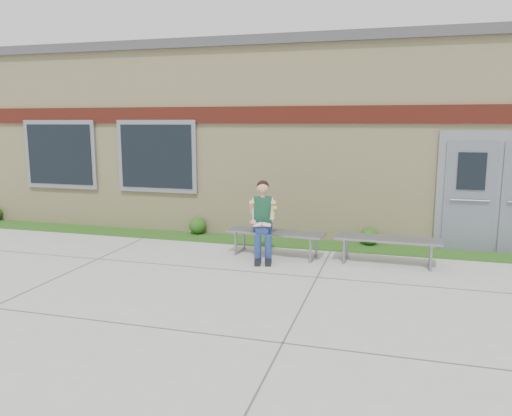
% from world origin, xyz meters
% --- Properties ---
extents(ground, '(80.00, 80.00, 0.00)m').
position_xyz_m(ground, '(0.00, 0.00, 0.00)').
color(ground, '#9E9E99').
rests_on(ground, ground).
extents(grass_strip, '(16.00, 0.80, 0.02)m').
position_xyz_m(grass_strip, '(0.00, 2.60, 0.01)').
color(grass_strip, '#284A13').
rests_on(grass_strip, ground).
extents(school_building, '(16.20, 6.22, 4.20)m').
position_xyz_m(school_building, '(-0.00, 5.99, 2.10)').
color(school_building, beige).
rests_on(school_building, ground).
extents(bench_left, '(1.84, 0.68, 0.47)m').
position_xyz_m(bench_left, '(0.05, 1.59, 0.36)').
color(bench_left, slate).
rests_on(bench_left, ground).
extents(bench_right, '(1.82, 0.56, 0.47)m').
position_xyz_m(bench_right, '(2.05, 1.59, 0.36)').
color(bench_right, slate).
rests_on(bench_right, ground).
extents(girl, '(0.57, 0.89, 1.41)m').
position_xyz_m(girl, '(-0.14, 1.38, 0.73)').
color(girl, navy).
rests_on(girl, ground).
extents(shrub_mid, '(0.37, 0.37, 0.37)m').
position_xyz_m(shrub_mid, '(-2.02, 2.85, 0.21)').
color(shrub_mid, '#284A13').
rests_on(shrub_mid, grass_strip).
extents(shrub_east, '(0.35, 0.35, 0.35)m').
position_xyz_m(shrub_east, '(1.69, 2.85, 0.20)').
color(shrub_east, '#284A13').
rests_on(shrub_east, grass_strip).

